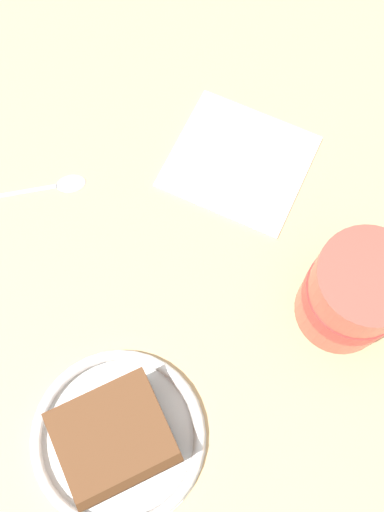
{
  "coord_description": "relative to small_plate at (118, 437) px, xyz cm",
  "views": [
    {
      "loc": [
        -8.55,
        -5.82,
        55.05
      ],
      "look_at": [
        9.73,
        -2.78,
        3.0
      ],
      "focal_mm": 42.4,
      "sensor_mm": 36.0,
      "label": 1
    }
  ],
  "objects": [
    {
      "name": "cake_slice",
      "position": [
        -0.22,
        -0.15,
        2.66
      ],
      "size": [
        11.49,
        11.68,
        5.57
      ],
      "color": "#472814",
      "rests_on": "small_plate"
    },
    {
      "name": "tea_mug",
      "position": [
        14.71,
        -18.12,
        4.75
      ],
      "size": [
        9.67,
        9.63,
        10.88
      ],
      "color": "#BF4C3F",
      "rests_on": "ground_plane"
    },
    {
      "name": "ground_plane",
      "position": [
        6.88,
        -0.93,
        -2.52
      ],
      "size": [
        124.06,
        124.06,
        3.46
      ],
      "primitive_type": "cube",
      "color": "tan"
    },
    {
      "name": "teaspoon",
      "position": [
        22.58,
        11.79,
        -0.44
      ],
      "size": [
        5.6,
        12.34,
        0.8
      ],
      "color": "silver",
      "rests_on": "ground_plane"
    },
    {
      "name": "folded_napkin",
      "position": [
        28.52,
        -6.62,
        -0.49
      ],
      "size": [
        15.62,
        16.36,
        0.6
      ],
      "primitive_type": "cube",
      "rotation": [
        0.0,
        0.0,
        -0.28
      ],
      "color": "white",
      "rests_on": "ground_plane"
    },
    {
      "name": "small_plate",
      "position": [
        0.0,
        0.0,
        0.0
      ],
      "size": [
        15.26,
        15.26,
        1.6
      ],
      "color": "white",
      "rests_on": "ground_plane"
    }
  ]
}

